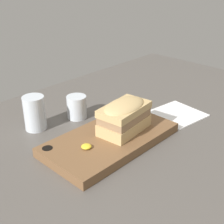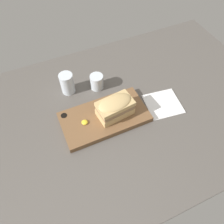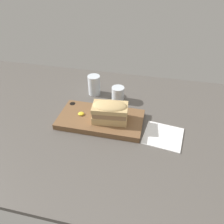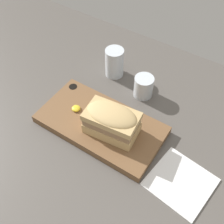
% 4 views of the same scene
% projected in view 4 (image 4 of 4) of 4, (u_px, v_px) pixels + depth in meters
% --- Properties ---
extents(dining_table, '(1.82, 0.97, 0.02)m').
position_uv_depth(dining_table, '(89.00, 119.00, 0.91)').
color(dining_table, '#56514C').
rests_on(dining_table, ground).
extents(serving_board, '(0.39, 0.20, 0.03)m').
position_uv_depth(serving_board, '(101.00, 124.00, 0.87)').
color(serving_board, brown).
rests_on(serving_board, dining_table).
extents(sandwich, '(0.16, 0.11, 0.09)m').
position_uv_depth(sandwich, '(112.00, 121.00, 0.80)').
color(sandwich, tan).
rests_on(sandwich, serving_board).
extents(mustard_dollop, '(0.03, 0.03, 0.01)m').
position_uv_depth(mustard_dollop, '(76.00, 108.00, 0.89)').
color(mustard_dollop, yellow).
rests_on(mustard_dollop, serving_board).
extents(water_glass, '(0.07, 0.07, 0.11)m').
position_uv_depth(water_glass, '(114.00, 64.00, 1.00)').
color(water_glass, silver).
rests_on(water_glass, dining_table).
extents(wine_glass, '(0.07, 0.07, 0.08)m').
position_uv_depth(wine_glass, '(143.00, 87.00, 0.94)').
color(wine_glass, silver).
rests_on(wine_glass, dining_table).
extents(napkin, '(0.18, 0.17, 0.00)m').
position_uv_depth(napkin, '(180.00, 182.00, 0.76)').
color(napkin, white).
rests_on(napkin, dining_table).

